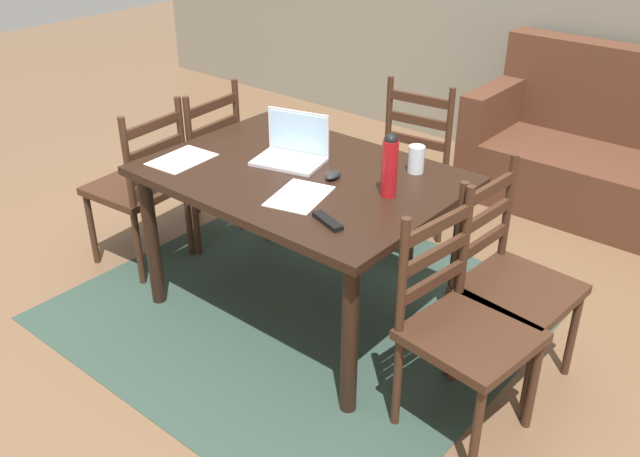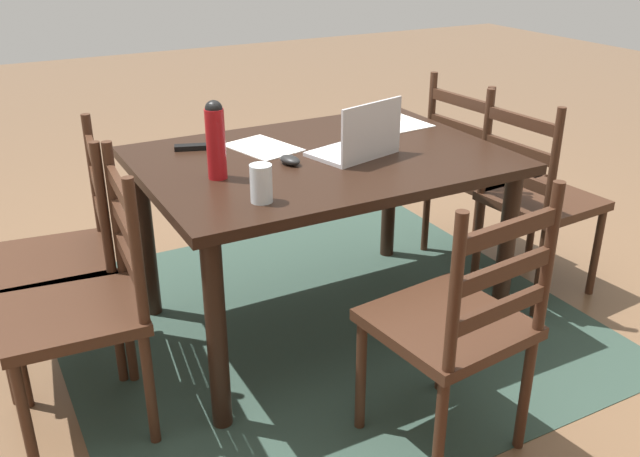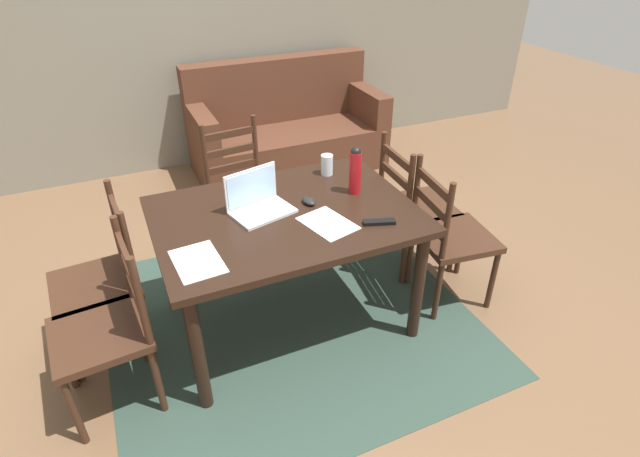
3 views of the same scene
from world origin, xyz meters
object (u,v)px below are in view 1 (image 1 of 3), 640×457
Objects in this scene: dining_table at (301,191)px; chair_right_far at (510,284)px; water_bottle at (390,164)px; computer_mouse at (333,175)px; tv_remote at (328,221)px; drinking_glass at (416,159)px; chair_left_far at (197,164)px; chair_far_head at (403,172)px; chair_right_near at (463,328)px; chair_left_near at (141,187)px; couch at (618,159)px; laptop at (293,148)px.

chair_right_far is at bearing 11.70° from dining_table.
water_bottle is 2.84× the size of computer_mouse.
drinking_glass is at bearing 19.11° from tv_remote.
chair_left_far is 1.21m from computer_mouse.
chair_right_far and chair_far_head have the same top height.
dining_table is 1.48× the size of chair_right_far.
chair_left_far is (-1.99, 0.00, 0.00)m from chair_right_far.
water_bottle is (-0.54, 0.25, 0.45)m from chair_right_near.
chair_far_head is at bearing 127.27° from drinking_glass.
computer_mouse is at bearing -168.75° from chair_right_far.
chair_left_near is 0.53× the size of couch.
chair_right_near is 2.34m from couch.
water_bottle is at bearing -80.82° from drinking_glass.
chair_right_near is 2.60× the size of laptop.
chair_right_far reaches higher than tv_remote.
chair_right_near is at bearing -11.50° from chair_left_far.
dining_table is 0.20m from computer_mouse.
chair_right_near is 0.75m from water_bottle.
couch is at bearing 80.63° from water_bottle.
chair_right_far is 0.53× the size of couch.
chair_left_far reaches higher than drinking_glass.
drinking_glass is 0.65m from tv_remote.
laptop is 0.59m from water_bottle.
water_bottle reaches higher than couch.
chair_far_head reaches higher than drinking_glass.
chair_left_far is 7.42× the size of drinking_glass.
chair_left_near is (-1.99, -0.41, 0.00)m from chair_right_far.
chair_right_far and chair_right_near have the same top height.
dining_table is 1.04m from chair_right_far.
couch is 2.29m from laptop.
laptop reaches higher than computer_mouse.
couch is at bearing 77.75° from drinking_glass.
chair_left_far is 2.63m from couch.
chair_left_near is 1.00× the size of chair_far_head.
chair_far_head is (0.99, 0.67, 0.00)m from chair_left_far.
water_bottle is at bearing -7.96° from computer_mouse.
laptop is at bearing 176.75° from water_bottle.
chair_left_near is 2.60× the size of laptop.
dining_table is at bearing -176.55° from computer_mouse.
chair_right_near is 7.42× the size of drinking_glass.
chair_far_head is at bearing 90.29° from dining_table.
water_bottle is at bearing -164.24° from chair_right_far.
couch is (-0.20, 1.92, -0.11)m from chair_right_far.
chair_right_far is at bearing -12.73° from drinking_glass.
chair_right_far is 0.71m from drinking_glass.
laptop is 0.59m from drinking_glass.
tv_remote reaches higher than dining_table.
chair_left_far is 1.00× the size of chair_far_head.
chair_left_near and chair_far_head have the same top height.
couch is 4.92× the size of laptop.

